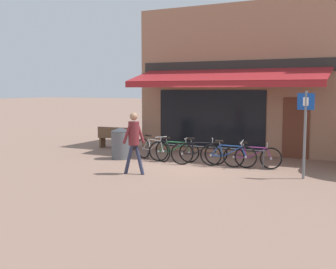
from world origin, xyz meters
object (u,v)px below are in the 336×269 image
(bicycle_silver, at_px, (153,149))
(bicycle_blue, at_px, (228,155))
(bicycle_purple, at_px, (252,157))
(pedestrian_adult, at_px, (134,136))
(bicycle_green, at_px, (174,151))
(parking_sign, at_px, (305,125))
(park_bench, at_px, (117,137))
(litter_bin, at_px, (121,143))
(bicycle_black, at_px, (199,153))

(bicycle_silver, relative_size, bicycle_blue, 0.91)
(bicycle_purple, distance_m, pedestrian_adult, 3.67)
(bicycle_green, relative_size, parking_sign, 0.71)
(parking_sign, relative_size, park_bench, 1.45)
(litter_bin, distance_m, park_bench, 2.56)
(bicycle_blue, bearing_deg, bicycle_green, 170.08)
(bicycle_purple, bearing_deg, bicycle_black, 174.98)
(bicycle_green, height_order, pedestrian_adult, pedestrian_adult)
(bicycle_green, distance_m, park_bench, 3.86)
(bicycle_silver, relative_size, litter_bin, 1.48)
(bicycle_blue, distance_m, bicycle_purple, 0.73)
(bicycle_green, bearing_deg, bicycle_black, -21.73)
(bicycle_green, height_order, bicycle_blue, bicycle_blue)
(bicycle_green, height_order, litter_bin, litter_bin)
(bicycle_green, xyz_separation_m, bicycle_purple, (2.61, 0.07, -0.01))
(bicycle_green, distance_m, parking_sign, 4.45)
(pedestrian_adult, bearing_deg, park_bench, -43.65)
(litter_bin, relative_size, park_bench, 0.67)
(bicycle_silver, relative_size, pedestrian_adult, 0.92)
(bicycle_silver, bearing_deg, pedestrian_adult, -54.01)
(bicycle_black, distance_m, pedestrian_adult, 2.51)
(parking_sign, bearing_deg, bicycle_silver, 171.41)
(bicycle_silver, xyz_separation_m, bicycle_green, (0.78, 0.00, -0.01))
(bicycle_blue, relative_size, park_bench, 1.09)
(bicycle_black, bearing_deg, litter_bin, 158.40)
(bicycle_black, xyz_separation_m, pedestrian_adult, (-1.06, -2.17, 0.69))
(litter_bin, bearing_deg, parking_sign, -4.57)
(bicycle_black, relative_size, bicycle_purple, 0.95)
(bicycle_green, bearing_deg, litter_bin, 174.22)
(bicycle_green, distance_m, litter_bin, 1.92)
(bicycle_blue, distance_m, park_bench, 5.64)
(bicycle_black, height_order, parking_sign, parking_sign)
(bicycle_blue, xyz_separation_m, litter_bin, (-3.79, -0.19, 0.18))
(bicycle_purple, height_order, pedestrian_adult, pedestrian_adult)
(bicycle_blue, height_order, litter_bin, litter_bin)
(bicycle_purple, bearing_deg, parking_sign, -38.59)
(pedestrian_adult, distance_m, park_bench, 5.29)
(bicycle_silver, relative_size, bicycle_black, 0.98)
(bicycle_blue, distance_m, litter_bin, 3.80)
(pedestrian_adult, bearing_deg, litter_bin, -41.53)
(pedestrian_adult, height_order, litter_bin, pedestrian_adult)
(bicycle_green, bearing_deg, bicycle_silver, 166.33)
(bicycle_green, distance_m, pedestrian_adult, 2.41)
(bicycle_silver, bearing_deg, park_bench, 165.88)
(bicycle_silver, xyz_separation_m, park_bench, (-2.65, 1.77, 0.09))
(pedestrian_adult, distance_m, litter_bin, 2.75)
(bicycle_black, bearing_deg, bicycle_purple, -17.76)
(bicycle_black, distance_m, bicycle_purple, 1.67)
(bicycle_black, distance_m, park_bench, 4.78)
(parking_sign, distance_m, park_bench, 8.15)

